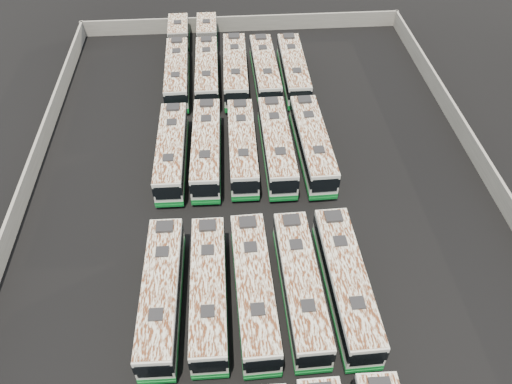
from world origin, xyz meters
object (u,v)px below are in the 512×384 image
object	(u,v)px
bus_back_right	(265,70)
bus_midfront_far_left	(162,293)
bus_midfront_far_right	(346,283)
bus_back_left	(207,58)
bus_midback_left	(207,148)
bus_back_far_left	(178,59)
bus_midfront_left	(209,291)
bus_midback_right	(277,145)
bus_midback_far_right	(312,144)
bus_back_far_right	(293,69)
bus_midback_far_left	(172,151)
bus_midfront_right	(300,285)
bus_back_center	(235,71)
bus_midfront_center	(254,289)
bus_midback_center	(242,147)

from	to	relation	value
bus_back_right	bus_midfront_far_left	bearing A→B (deg)	-109.63
bus_midfront_far_right	bus_back_left	world-z (taller)	bus_midfront_far_right
bus_midback_left	bus_back_far_left	bearing A→B (deg)	102.70
bus_back_left	bus_midfront_left	bearing A→B (deg)	-89.80
bus_midback_right	bus_back_far_left	distance (m)	20.79
bus_midback_far_right	bus_midfront_far_right	bearing A→B (deg)	-91.37
bus_midfront_far_left	bus_midfront_far_right	size ratio (longest dim) A/B	0.98
bus_midfront_left	bus_back_far_right	size ratio (longest dim) A/B	0.98
bus_midback_far_left	bus_midback_far_right	bearing A→B (deg)	0.94
bus_midback_far_left	bus_midback_left	bearing A→B (deg)	4.07
bus_midback_far_left	bus_midback_right	xyz separation A→B (m)	(10.56, 0.13, 0.05)
bus_midfront_left	bus_midfront_right	bearing A→B (deg)	-0.17
bus_midfront_far_left	bus_midback_right	bearing A→B (deg)	59.35
bus_back_center	bus_back_left	bearing A→B (deg)	136.87
bus_midback_far_left	bus_midfront_left	bearing A→B (deg)	-77.30
bus_back_center	bus_back_far_right	world-z (taller)	bus_back_center
bus_midfront_left	bus_back_far_left	bearing A→B (deg)	96.31
bus_midfront_center	bus_back_center	distance (m)	31.59
bus_midfront_left	bus_back_right	xyz separation A→B (m)	(7.04, 31.39, 0.02)
bus_back_center	bus_midfront_far_right	bearing A→B (deg)	-76.00
bus_midfront_far_right	bus_midback_far_left	size ratio (longest dim) A/B	1.03
bus_back_right	bus_midfront_left	bearing A→B (deg)	-103.59
bus_midback_center	bus_back_right	bearing A→B (deg)	76.73
bus_midfront_right	bus_back_center	bearing A→B (deg)	95.34
bus_midback_far_left	bus_midback_center	world-z (taller)	bus_midback_far_left
bus_back_left	bus_midback_far_left	bearing A→B (deg)	-101.10
bus_back_center	bus_midfront_right	bearing A→B (deg)	-82.21
bus_midfront_left	bus_back_center	bearing A→B (deg)	84.10
bus_midfront_far_right	bus_back_far_left	bearing A→B (deg)	110.88
bus_midfront_center	bus_midback_far_right	bearing A→B (deg)	65.71
bus_midback_left	bus_back_far_right	world-z (taller)	bus_midback_left
bus_midfront_far_right	bus_back_far_left	world-z (taller)	bus_midfront_far_right
bus_back_far_left	bus_midfront_far_right	bearing A→B (deg)	-68.88
bus_midfront_far_left	bus_midfront_center	bearing A→B (deg)	0.34
bus_midfront_right	bus_midback_right	bearing A→B (deg)	89.07
bus_back_far_right	bus_midfront_far_left	bearing A→B (deg)	-113.85
bus_midfront_center	bus_back_center	size ratio (longest dim) A/B	0.98
bus_midback_far_left	bus_back_far_left	xyz separation A→B (m)	(-0.07, 18.00, -0.02)
bus_midback_right	bus_midback_far_right	xyz separation A→B (m)	(3.64, -0.07, 0.01)
bus_midback_left	bus_midfront_right	bearing A→B (deg)	-65.82
bus_midfront_center	bus_back_far_left	bearing A→B (deg)	100.04
bus_midback_far_left	bus_midback_left	world-z (taller)	bus_midback_left
bus_midback_far_right	bus_back_center	xyz separation A→B (m)	(-7.17, 14.59, 0.01)
bus_back_center	bus_back_far_left	bearing A→B (deg)	155.95
bus_midfront_far_left	bus_back_left	bearing A→B (deg)	85.33
bus_midfront_far_right	bus_back_left	xyz separation A→B (m)	(-10.56, 34.92, -0.07)
bus_midback_center	bus_midfront_far_right	bearing A→B (deg)	-66.98
bus_midfront_left	bus_midback_right	size ratio (longest dim) A/B	0.97
bus_back_left	bus_back_far_right	distance (m)	11.07
bus_midback_center	bus_back_far_left	size ratio (longest dim) A/B	0.64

